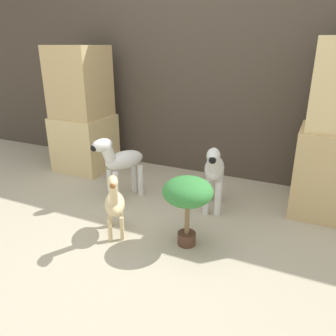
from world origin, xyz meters
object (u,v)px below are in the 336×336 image
object	(u,v)px
zebra_right	(214,171)
giraffe_figurine	(115,202)
zebra_left	(120,162)
potted_palm_front	(188,195)

from	to	relation	value
zebra_right	giraffe_figurine	bearing A→B (deg)	-127.16
zebra_right	zebra_left	distance (m)	0.83
zebra_left	potted_palm_front	size ratio (longest dim) A/B	1.18
zebra_left	giraffe_figurine	distance (m)	0.62
giraffe_figurine	potted_palm_front	xyz separation A→B (m)	(0.52, 0.11, 0.12)
zebra_right	giraffe_figurine	world-z (taller)	zebra_right
zebra_right	zebra_left	world-z (taller)	same
zebra_right	giraffe_figurine	size ratio (longest dim) A/B	1.11
zebra_right	potted_palm_front	xyz separation A→B (m)	(-0.00, -0.57, 0.03)
zebra_right	potted_palm_front	size ratio (longest dim) A/B	1.18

